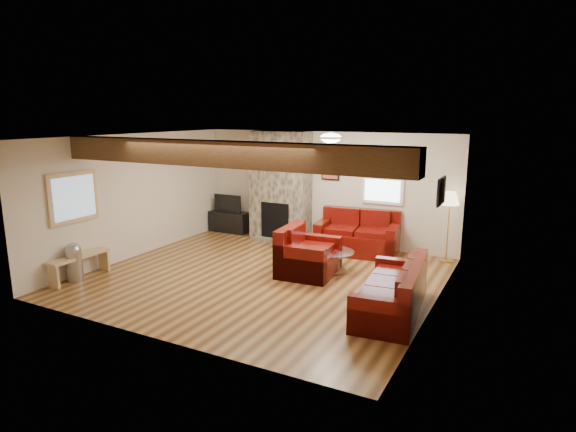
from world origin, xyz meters
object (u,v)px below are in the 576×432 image
floor_lamp (450,202)px  sofa_three (391,288)px  tv_cabinet (230,222)px  television (229,203)px  loveseat (357,232)px  coffee_table (332,261)px  armchair_red (309,251)px

floor_lamp → sofa_three: bearing=-95.6°
tv_cabinet → floor_lamp: floor_lamp is taller
tv_cabinet → television: size_ratio=1.34×
loveseat → floor_lamp: floor_lamp is taller
coffee_table → tv_cabinet: (-3.45, 1.69, 0.05)m
loveseat → sofa_three: bearing=-68.7°
armchair_red → television: bearing=52.8°
armchair_red → floor_lamp: (2.10, 1.96, 0.77)m
loveseat → television: television is taller
loveseat → floor_lamp: 1.95m
armchair_red → coffee_table: 0.52m
television → sofa_three: bearing=-31.3°
coffee_table → television: 3.88m
sofa_three → loveseat: loveseat is taller
tv_cabinet → television: (0.00, 0.00, 0.47)m
coffee_table → tv_cabinet: tv_cabinet is taller
coffee_table → floor_lamp: floor_lamp is taller
armchair_red → floor_lamp: size_ratio=0.77×
loveseat → armchair_red: 1.74m
tv_cabinet → armchair_red: bearing=-32.9°
coffee_table → loveseat: bearing=90.3°
armchair_red → sofa_three: bearing=-123.0°
television → floor_lamp: (5.22, -0.05, 0.48)m
tv_cabinet → television: bearing=0.0°
loveseat → tv_cabinet: size_ratio=1.66×
loveseat → coffee_table: (0.01, -1.39, -0.25)m
sofa_three → coffee_table: sofa_three is taller
tv_cabinet → loveseat: bearing=-5.0°
loveseat → floor_lamp: size_ratio=1.19×
coffee_table → television: bearing=153.9°
coffee_table → tv_cabinet: size_ratio=0.80×
sofa_three → tv_cabinet: sofa_three is taller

